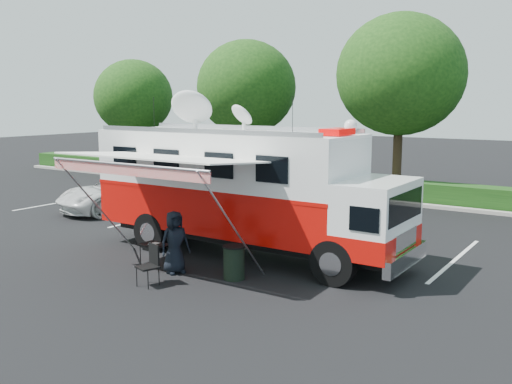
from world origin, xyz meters
TOP-DOWN VIEW (x-y plane):
  - ground_plane at (0.00, 0.00)m, footprint 120.00×120.00m
  - back_border at (1.14, 12.90)m, footprint 60.00×6.14m
  - stall_lines at (-0.50, 3.00)m, footprint 24.12×5.50m
  - command_truck at (-0.09, -0.00)m, footprint 10.06×2.77m
  - awning at (-0.99, -2.87)m, footprint 5.49×2.82m
  - white_suv at (-8.66, 3.01)m, footprint 3.88×6.02m
  - person at (-0.60, -2.62)m, footprint 0.83×0.99m
  - folding_table at (-1.37, -2.63)m, footprint 0.86×0.63m
  - folding_chair at (-0.42, -3.74)m, footprint 0.63×0.66m
  - trash_bin at (1.08, -2.17)m, footprint 0.61×0.61m

SIDE VIEW (x-z plane):
  - ground_plane at x=0.00m, z-range 0.00..0.00m
  - white_suv at x=-8.66m, z-range -0.77..0.77m
  - person at x=-0.60m, z-range -0.87..0.87m
  - stall_lines at x=-0.50m, z-range 0.00..0.01m
  - trash_bin at x=1.08m, z-range 0.00..0.91m
  - folding_chair at x=-0.42m, z-range 0.10..1.15m
  - folding_table at x=-1.37m, z-range 0.30..1.01m
  - command_truck at x=-0.09m, z-range -0.35..4.49m
  - awning at x=-0.99m, z-range 1.46..4.77m
  - back_border at x=1.14m, z-range 0.57..9.44m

